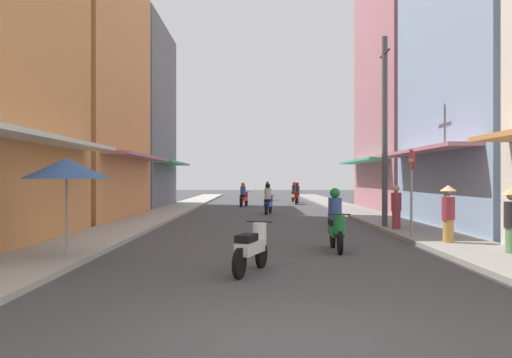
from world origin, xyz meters
TOP-DOWN VIEW (x-y plane):
  - ground_plane at (0.00, 21.91)m, footprint 114.01×114.01m
  - sidewalk_left at (-5.03, 21.91)m, footprint 2.12×59.82m
  - sidewalk_right at (5.03, 21.91)m, footprint 2.12×59.82m
  - building_left_mid at (-9.09, 18.08)m, footprint 7.05×9.80m
  - building_left_far at (-9.09, 27.83)m, footprint 7.05×8.98m
  - building_right_far at (9.09, 23.82)m, footprint 7.05×10.01m
  - motorbike_white at (-0.42, 4.37)m, footprint 0.76×1.74m
  - motorbike_green at (1.67, 7.46)m, footprint 0.55×1.81m
  - motorbike_silver at (0.66, 38.48)m, footprint 0.71×1.76m
  - motorbike_blue at (0.29, 21.29)m, footprint 0.61×1.79m
  - motorbike_red at (-1.14, 28.35)m, footprint 0.65×1.78m
  - motorbike_maroon at (2.54, 31.48)m, footprint 0.58×1.80m
  - motorbike_orange at (2.62, 34.81)m, footprint 0.58×1.80m
  - pedestrian_midway at (4.39, 11.99)m, footprint 0.34×0.34m
  - pedestrian_crossing at (4.77, 8.23)m, footprint 0.44×0.44m
  - pedestrian_far at (5.47, 6.20)m, footprint 0.44×0.44m
  - vendor_umbrella at (-4.45, 5.65)m, footprint 1.89×1.89m
  - utility_pole at (4.22, 12.93)m, footprint 0.20×1.20m
  - street_sign_no_entry at (4.12, 9.37)m, footprint 0.07×0.60m

SIDE VIEW (x-z plane):
  - ground_plane at x=0.00m, z-range 0.00..0.00m
  - sidewalk_left at x=-5.03m, z-range 0.00..0.12m
  - sidewalk_right at x=5.03m, z-range 0.00..0.12m
  - motorbike_white at x=-0.42m, z-range 0.02..0.99m
  - motorbike_green at x=1.67m, z-range -0.09..1.49m
  - motorbike_silver at x=0.66m, z-range -0.09..1.49m
  - motorbike_blue at x=0.29m, z-range -0.09..1.49m
  - motorbike_red at x=-1.14m, z-range -0.09..1.49m
  - motorbike_maroon at x=2.54m, z-range -0.09..1.49m
  - motorbike_orange at x=2.62m, z-range -0.09..1.49m
  - pedestrian_midway at x=4.39m, z-range 0.00..1.59m
  - pedestrian_far at x=5.47m, z-range 0.10..1.71m
  - pedestrian_crossing at x=4.77m, z-range 0.11..1.75m
  - street_sign_no_entry at x=4.12m, z-range 0.39..3.04m
  - vendor_umbrella at x=-4.45m, z-range 0.90..3.16m
  - utility_pole at x=4.22m, z-range 0.08..6.93m
  - building_left_far at x=-9.09m, z-range -0.01..11.51m
  - building_right_far at x=9.09m, z-range -0.01..14.20m
  - building_left_mid at x=-9.09m, z-range -0.01..16.99m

